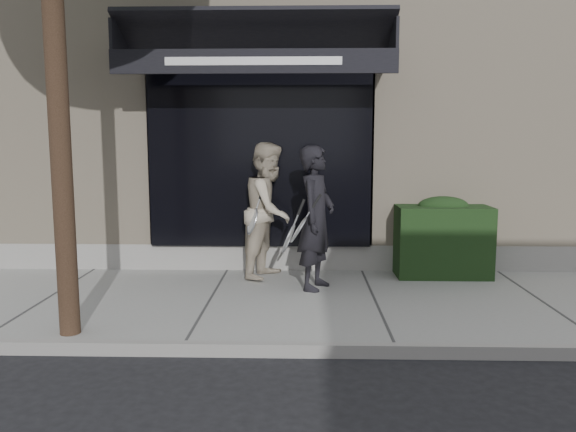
{
  "coord_description": "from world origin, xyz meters",
  "views": [
    {
      "loc": [
        -0.88,
        -6.64,
        2.03
      ],
      "look_at": [
        -1.07,
        0.6,
        1.06
      ],
      "focal_mm": 35.0,
      "sensor_mm": 36.0,
      "label": 1
    }
  ],
  "objects": [
    {
      "name": "ground",
      "position": [
        0.0,
        0.0,
        0.0
      ],
      "size": [
        80.0,
        80.0,
        0.0
      ],
      "primitive_type": "plane",
      "color": "black",
      "rests_on": "ground"
    },
    {
      "name": "sidewalk",
      "position": [
        0.0,
        0.0,
        0.06
      ],
      "size": [
        20.0,
        3.0,
        0.12
      ],
      "primitive_type": "cube",
      "color": "gray",
      "rests_on": "ground"
    },
    {
      "name": "curb",
      "position": [
        0.0,
        -1.55,
        0.07
      ],
      "size": [
        20.0,
        0.1,
        0.14
      ],
      "primitive_type": "cube",
      "color": "gray",
      "rests_on": "ground"
    },
    {
      "name": "building_facade",
      "position": [
        -0.01,
        4.96,
        2.74
      ],
      "size": [
        14.3,
        8.04,
        5.64
      ],
      "color": "beige",
      "rests_on": "ground"
    },
    {
      "name": "hedge",
      "position": [
        1.1,
        1.25,
        0.66
      ],
      "size": [
        1.3,
        0.7,
        1.14
      ],
      "color": "black",
      "rests_on": "sidewalk"
    },
    {
      "name": "pedestrian_front",
      "position": [
        -0.71,
        0.49,
        1.04
      ],
      "size": [
        0.78,
        0.95,
        1.85
      ],
      "color": "black",
      "rests_on": "sidewalk"
    },
    {
      "name": "pedestrian_back",
      "position": [
        -1.34,
        1.12,
        1.06
      ],
      "size": [
        1.0,
        1.11,
        1.89
      ],
      "color": "#C1B29B",
      "rests_on": "sidewalk"
    }
  ]
}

